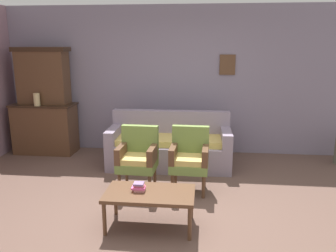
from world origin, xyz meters
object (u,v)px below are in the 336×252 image
at_px(floral_couch, 170,147).
at_px(armchair_by_doorway, 190,156).
at_px(book_stack_on_table, 139,187).
at_px(side_cabinet, 45,128).
at_px(vase_on_cabinet, 37,99).
at_px(coffee_table, 150,196).
at_px(armchair_near_couch_end, 138,156).

xyz_separation_m(floral_couch, armchair_by_doorway, (0.38, -0.96, 0.17)).
bearing_deg(armchair_by_doorway, book_stack_on_table, -116.72).
distance_m(armchair_by_doorway, book_stack_on_table, 1.15).
relative_size(side_cabinet, vase_on_cabinet, 5.05).
xyz_separation_m(armchair_by_doorway, coffee_table, (-0.40, -1.05, -0.12)).
bearing_deg(side_cabinet, armchair_by_doorway, -27.73).
xyz_separation_m(vase_on_cabinet, floral_couch, (2.43, -0.31, -0.72)).
xyz_separation_m(armchair_near_couch_end, coffee_table, (0.32, -0.99, -0.12)).
bearing_deg(floral_couch, vase_on_cabinet, 172.62).
bearing_deg(floral_couch, armchair_by_doorway, -68.65).
relative_size(armchair_by_doorway, book_stack_on_table, 5.87).
bearing_deg(side_cabinet, coffee_table, -46.45).
bearing_deg(coffee_table, vase_on_cabinet, 136.06).
distance_m(side_cabinet, coffee_table, 3.46).
distance_m(side_cabinet, vase_on_cabinet, 0.61).
height_order(armchair_by_doorway, book_stack_on_table, armchair_by_doorway).
bearing_deg(book_stack_on_table, side_cabinet, 132.21).
xyz_separation_m(floral_couch, coffee_table, (-0.02, -2.01, 0.05)).
bearing_deg(coffee_table, side_cabinet, 133.55).
relative_size(side_cabinet, armchair_near_couch_end, 1.28).
relative_size(side_cabinet, book_stack_on_table, 7.54).
height_order(armchair_near_couch_end, armchair_by_doorway, same).
bearing_deg(armchair_near_couch_end, floral_couch, 71.37).
height_order(floral_couch, armchair_near_couch_end, same).
bearing_deg(coffee_table, floral_couch, 89.45).
distance_m(armchair_by_doorway, coffee_table, 1.12).
distance_m(vase_on_cabinet, floral_couch, 2.55).
relative_size(floral_couch, armchair_near_couch_end, 2.26).
bearing_deg(vase_on_cabinet, armchair_by_doorway, -24.47).
bearing_deg(floral_couch, armchair_near_couch_end, -108.63).
xyz_separation_m(side_cabinet, coffee_table, (2.38, -2.51, -0.09)).
bearing_deg(armchair_by_doorway, armchair_near_couch_end, -175.88).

